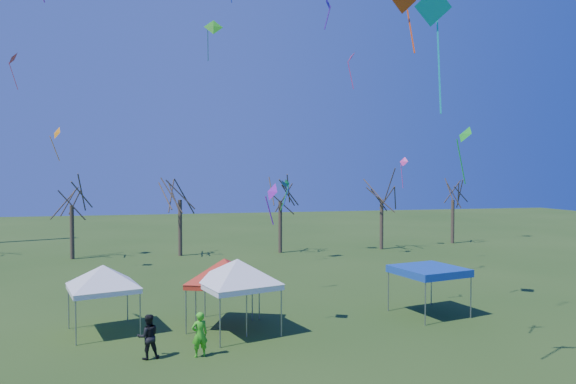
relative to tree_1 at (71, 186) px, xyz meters
name	(u,v)px	position (x,y,z in m)	size (l,w,h in m)	color
ground	(262,354)	(10.77, -24.65, -5.79)	(140.00, 140.00, 0.00)	#274717
tree_1	(71,186)	(0.00, 0.00, 0.00)	(3.42, 3.42, 7.54)	#3D2D21
tree_2	(180,180)	(8.40, -0.27, 0.50)	(3.71, 3.71, 8.18)	#3D2D21
tree_3	(280,182)	(16.80, -0.60, 0.29)	(3.59, 3.59, 7.91)	#3D2D21
tree_4	(382,182)	(26.12, -0.65, 0.27)	(3.58, 3.58, 7.89)	#3D2D21
tree_5	(453,185)	(34.49, 1.42, -0.06)	(3.39, 3.39, 7.46)	#3D2D21
tent_white_west	(103,270)	(4.68, -20.52, -3.10)	(3.64, 3.64, 3.34)	gray
tent_white_mid	(237,264)	(10.23, -21.92, -2.85)	(3.96, 3.96, 3.65)	gray
tent_red	(224,263)	(9.79, -20.84, -2.97)	(3.68, 3.68, 3.49)	gray
tent_blue	(429,271)	(19.56, -21.18, -3.69)	(3.45, 3.45, 2.28)	gray
person_dark	(148,337)	(6.64, -24.20, -4.97)	(0.79, 0.62, 1.64)	black
person_green	(200,334)	(8.49, -24.42, -4.96)	(0.61, 0.40, 1.67)	#3FCC20
kite_17	(465,135)	(22.37, -19.64, 2.97)	(0.70, 1.05, 3.05)	green
kite_1	(272,192)	(11.75, -21.74, 0.17)	(0.64, 0.90, 1.86)	purple
kite_25	(328,4)	(14.52, -21.03, 8.63)	(0.58, 0.69, 1.53)	#501AB7
kite_18	(351,58)	(17.31, -16.43, 7.36)	(0.73, 0.92, 2.07)	#CC2D68
kite_22	(287,184)	(17.14, -1.66, 0.09)	(0.97, 0.96, 2.66)	green
kite_2	(12,59)	(-3.80, -1.09, 9.58)	(0.81, 1.20, 2.79)	red
kite_5	(433,9)	(15.28, -29.07, 5.99)	(1.25, 0.77, 3.82)	#0CB8B9
kite_27	(404,1)	(15.43, -26.75, 6.99)	(0.96, 0.63, 2.37)	#F34A0C
kite_13	(56,133)	(0.13, -6.05, 3.71)	(0.90, 0.99, 2.33)	orange
kite_19	(285,185)	(16.06, -5.53, 0.15)	(0.71, 0.88, 2.02)	blue
kite_12	(404,162)	(28.58, 0.07, 2.05)	(0.76, 0.98, 2.90)	#F636A1
kite_11	(213,27)	(10.62, -6.78, 11.30)	(1.42, 0.89, 2.96)	#229316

